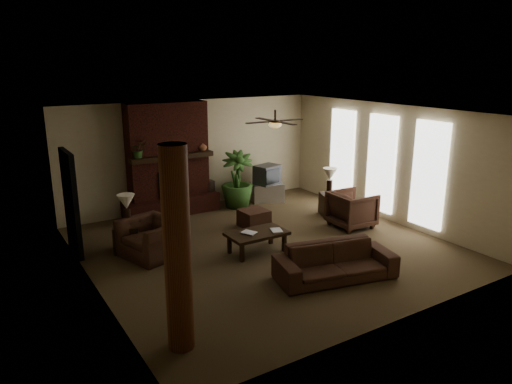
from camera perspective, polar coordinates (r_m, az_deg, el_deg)
room_shell at (r=9.66m, az=1.26°, el=1.18°), size 7.00×7.00×7.00m
fireplace at (r=12.15m, az=-10.32°, el=2.73°), size 2.40×0.70×2.80m
windows at (r=12.00m, az=14.65°, el=3.27°), size 0.08×3.65×2.35m
log_column at (r=6.32m, az=-9.34°, el=-6.94°), size 0.36×0.36×2.80m
doorway at (r=10.15m, az=-21.14°, el=-1.23°), size 0.10×1.00×2.10m
ceiling_fan at (r=9.91m, az=2.29°, el=8.19°), size 1.35×1.35×0.37m
sofa at (r=8.69m, az=9.46°, el=-7.56°), size 2.22×1.10×0.84m
armchair_left at (r=9.71m, az=-12.33°, el=-4.71°), size 1.03×1.29×0.99m
armchair_right at (r=11.36m, az=11.36°, el=-1.84°), size 0.88×0.94×0.93m
coffee_table at (r=9.70m, az=0.11°, el=-5.12°), size 1.20×0.70×0.43m
ottoman at (r=11.23m, az=-0.25°, el=-3.13°), size 0.61×0.61×0.40m
tv_stand at (r=13.21m, az=1.38°, el=-0.04°), size 0.97×0.75×0.50m
tv at (r=13.06m, az=1.37°, el=2.08°), size 0.75×0.67×0.52m
floor_vase at (r=12.67m, az=-5.65°, el=0.06°), size 0.34×0.34×0.77m
floor_plant at (r=12.66m, az=-2.24°, el=0.04°), size 1.24×1.67×0.83m
side_table_left at (r=10.15m, az=-15.08°, el=-5.31°), size 0.66×0.66×0.55m
lamp_left at (r=9.90m, az=-15.17°, el=-1.40°), size 0.46×0.46×0.65m
side_table_right at (r=12.19m, az=8.88°, el=-1.44°), size 0.65×0.65×0.55m
lamp_right at (r=12.01m, az=8.78°, el=1.89°), size 0.40×0.40×0.65m
mantel_plant at (r=11.57m, az=-13.86°, el=4.77°), size 0.45×0.48×0.33m
mantel_vase at (r=12.20m, az=-6.39°, el=5.40°), size 0.24×0.25×0.22m
book_a at (r=9.49m, az=-1.20°, el=-4.30°), size 0.21×0.12×0.29m
book_b at (r=9.68m, az=1.85°, el=-3.89°), size 0.21×0.09×0.29m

